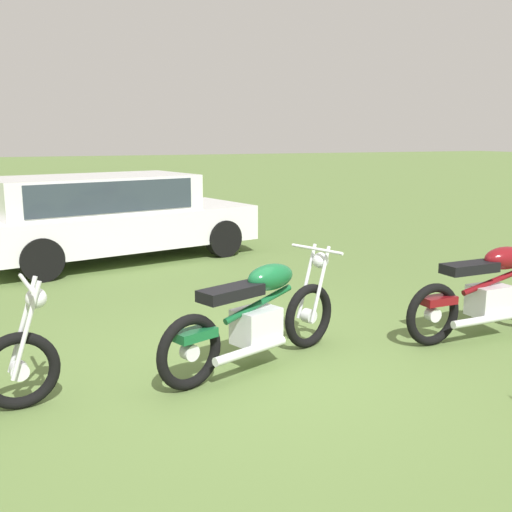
% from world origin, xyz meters
% --- Properties ---
extents(ground_plane, '(120.00, 120.00, 0.00)m').
position_xyz_m(ground_plane, '(0.00, 0.00, 0.00)').
color(ground_plane, '#567038').
extents(motorcycle_green, '(2.03, 0.99, 1.02)m').
position_xyz_m(motorcycle_green, '(-0.00, 0.03, 0.48)').
color(motorcycle_green, black).
rests_on(motorcycle_green, ground).
extents(motorcycle_maroon, '(2.09, 0.64, 1.02)m').
position_xyz_m(motorcycle_maroon, '(2.58, -0.16, 0.48)').
color(motorcycle_maroon, black).
rests_on(motorcycle_maroon, ground).
extents(car_white, '(4.81, 2.74, 1.43)m').
position_xyz_m(car_white, '(-0.39, 5.39, 0.84)').
color(car_white, silver).
rests_on(car_white, ground).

